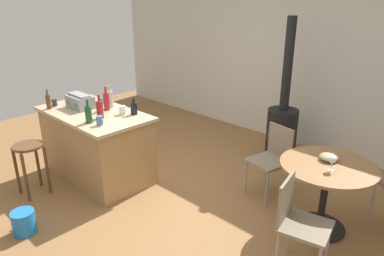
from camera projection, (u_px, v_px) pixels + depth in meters
ground_plane at (166, 203)px, 4.13m from camera, size 8.80×8.80×0.00m
back_wall at (294, 58)px, 5.48m from camera, size 8.00×0.10×2.70m
kitchen_island at (97, 144)px, 4.62m from camera, size 1.54×0.85×0.89m
wooden_stool at (30, 158)px, 4.18m from camera, size 0.34×0.34×0.64m
dining_table at (326, 181)px, 3.50m from camera, size 0.93×0.93×0.73m
folding_chair_near at (272, 156)px, 4.16m from camera, size 0.47×0.47×0.85m
folding_chair_far at (298, 219)px, 3.00m from camera, size 0.48×0.48×0.85m
wood_stove at (282, 124)px, 5.15m from camera, size 0.44×0.45×2.02m
toolbox at (80, 101)px, 4.60m from camera, size 0.37×0.24×0.19m
bottle_0 at (88, 114)px, 4.05m from camera, size 0.08×0.08×0.28m
bottle_1 at (134, 108)px, 4.35m from camera, size 0.08×0.08×0.21m
bottle_2 at (110, 99)px, 4.61m from camera, size 0.07×0.07×0.30m
bottle_3 at (106, 101)px, 4.50m from camera, size 0.07×0.07×0.30m
bottle_4 at (100, 109)px, 4.20m from camera, size 0.08×0.08×0.29m
bottle_5 at (48, 101)px, 4.55m from camera, size 0.06×0.06×0.26m
cup_0 at (54, 102)px, 4.70m from camera, size 0.11×0.07×0.09m
cup_1 at (101, 101)px, 4.76m from camera, size 0.11×0.08×0.09m
cup_2 at (100, 121)px, 4.00m from camera, size 0.11×0.07×0.11m
cup_3 at (123, 110)px, 4.36m from camera, size 0.11×0.08×0.11m
cup_4 at (76, 99)px, 4.84m from camera, size 0.11×0.08×0.10m
wine_glass at (332, 160)px, 3.29m from camera, size 0.07×0.07×0.14m
serving_bowl at (329, 157)px, 3.52m from camera, size 0.18×0.18×0.07m
plastic_bucket at (24, 222)px, 3.58m from camera, size 0.23×0.23×0.25m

